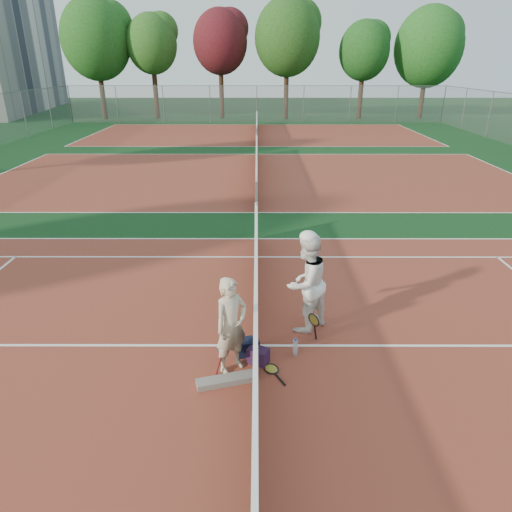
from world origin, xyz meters
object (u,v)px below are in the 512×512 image
Objects in this scene: racket_red at (223,356)px; racket_spare at (271,369)px; sports_bag_purple at (258,356)px; water_bottle at (295,348)px; racket_black_held at (313,328)px; player_b at (306,283)px; player_a at (231,325)px; sports_bag_navy at (248,347)px; net_main at (256,322)px.

racket_spare is at bearing -54.19° from racket_red.
water_bottle is (0.65, 0.22, 0.01)m from sports_bag_purple.
racket_black_held is at bearing -68.88° from racket_spare.
water_bottle is at bearing 31.19° from player_b.
racket_black_held is 1.18m from racket_spare.
racket_spare is at bearing -135.91° from water_bottle.
sports_bag_navy is at bearing 16.12° from player_a.
net_main is 6.59× the size of player_a.
sports_bag_purple is 0.68m from water_bottle.
water_bottle is at bearing -71.75° from racket_spare.
racket_red is at bearing -161.42° from water_bottle.
racket_red reaches higher than sports_bag_purple.
racket_spare is (0.66, -0.05, -0.82)m from player_a.
racket_red is at bearing -131.87° from sports_bag_navy.
player_b reaches higher than sports_bag_navy.
sports_bag_purple is at bearing -35.34° from racket_red.
net_main is 0.91m from racket_red.
racket_spare is 0.32m from sports_bag_purple.
racket_black_held is at bearing 32.58° from sports_bag_purple.
net_main is 0.83m from water_bottle.
sports_bag_navy is 1.09× the size of sports_bag_purple.
sports_bag_purple is at bearing -85.22° from net_main.
racket_black_held is at bearing 18.39° from sports_bag_navy.
net_main reaches higher than sports_bag_navy.
player_b is (0.94, 0.63, 0.45)m from net_main.
racket_red is 1.84× the size of water_bottle.
player_a is 1.34m from water_bottle.
player_a is at bearing 59.93° from racket_spare.
racket_black_held is (1.45, 0.79, -0.54)m from player_a.
racket_red is 1.48× the size of sports_bag_navy.
water_bottle is (1.09, 0.37, -0.68)m from player_a.
net_main is at bearing 61.94° from sports_bag_navy.
racket_black_held is (1.05, 0.14, -0.21)m from net_main.
sports_bag_navy is 0.83m from water_bottle.
racket_black_held is (1.58, 0.84, 0.02)m from racket_red.
sports_bag_navy is at bearing -4.27° from player_b.
sports_bag_purple is (0.18, -0.25, -0.01)m from sports_bag_navy.
racket_red is at bearing -127.37° from net_main.
sports_bag_navy is (-1.07, -0.89, -0.82)m from player_b.
racket_black_held is at bearing -26.13° from racket_red.
water_bottle is (0.69, -0.29, -0.36)m from net_main.
racket_spare is 1.61× the size of sports_bag_navy.
racket_red is 0.84m from racket_spare.
water_bottle is (-0.25, -0.92, -0.81)m from player_b.
racket_black_held is 0.57m from water_bottle.
player_b reaches higher than racket_spare.
player_a is 0.58m from racket_red.
sports_bag_navy is (0.40, 0.44, -0.13)m from racket_red.
net_main reaches higher than racket_black_held.
player_a is 2.82× the size of racket_black_held.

